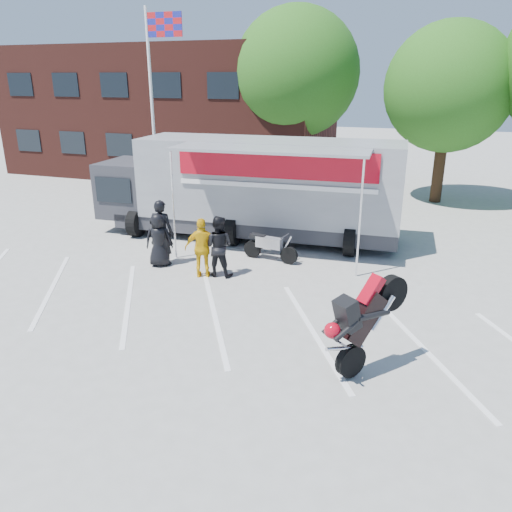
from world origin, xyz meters
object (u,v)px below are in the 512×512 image
Objects in this scene: parked_motorcycle at (270,260)px; spectator_hivis at (203,248)px; spectator_leather_a at (159,240)px; tree_mid at (449,88)px; tree_left at (296,73)px; spectator_leather_c at (218,246)px; flagpole at (156,86)px; stunt_bike_rider at (377,367)px; transporter_truck at (255,237)px; spectator_leather_b at (161,233)px.

spectator_hivis is at bearing 152.12° from parked_motorcycle.
spectator_hivis is at bearing 146.23° from spectator_leather_a.
tree_left is at bearing 171.87° from tree_mid.
spectator_leather_c is (-1.01, -1.66, 0.88)m from parked_motorcycle.
flagpole reaches higher than stunt_bike_rider.
tree_left is at bearing 54.72° from flagpole.
spectator_leather_a reaches higher than stunt_bike_rider.
flagpole is at bearing 148.10° from transporter_truck.
spectator_leather_b is 2.00m from spectator_leather_c.
spectator_leather_b is 1.17× the size of spectator_hivis.
stunt_bike_rider is 7.83m from spectator_leather_b.
flagpole is at bearing 174.73° from stunt_bike_rider.
tree_left is at bearing -106.01° from spectator_hivis.
tree_mid is 14.26m from spectator_leather_b.
tree_mid is 12.08m from parked_motorcycle.
transporter_truck is at bearing 164.15° from stunt_bike_rider.
tree_mid is 11.03m from transporter_truck.
spectator_leather_c reaches higher than parked_motorcycle.
spectator_leather_a is 2.00m from spectator_leather_c.
parked_motorcycle is at bearing -125.80° from spectator_leather_c.
spectator_leather_b is (-6.84, 3.68, 1.00)m from stunt_bike_rider.
flagpole is 3.76× the size of stunt_bike_rider.
spectator_leather_b is at bearing 123.24° from parked_motorcycle.
flagpole reaches higher than spectator_leather_c.
parked_motorcycle is 6.35m from stunt_bike_rider.
spectator_hivis is at bearing -85.99° from tree_left.
parked_motorcycle is (1.25, -2.10, 0.00)m from transporter_truck.
flagpole is 12.31m from tree_mid.
flagpole is 4.32× the size of parked_motorcycle.
spectator_hivis is (-0.14, -3.99, 0.86)m from transporter_truck.
tree_mid is 4.72× the size of spectator_leather_a.
flagpole is 8.51m from spectator_leather_a.
spectator_leather_c is at bearing -116.19° from tree_mid.
tree_mid is at bearing 125.42° from stunt_bike_rider.
parked_motorcycle is at bearing -163.60° from spectator_leather_b.
flagpole is 7.86m from transporter_truck.
spectator_leather_b is at bearing -169.60° from stunt_bike_rider.
spectator_leather_b is (-2.99, -1.37, 1.00)m from parked_motorcycle.
transporter_truck is 8.78m from stunt_bike_rider.
flagpole is 8.32m from spectator_leather_b.
tree_left is at bearing -114.25° from spectator_leather_a.
spectator_leather_a is 0.95× the size of spectator_hivis.
spectator_leather_a is at bearing -119.41° from transporter_truck.
spectator_leather_c reaches higher than spectator_leather_a.
tree_left is 13.38m from spectator_leather_a.
spectator_leather_c is at bearing -50.18° from flagpole.
spectator_leather_c is (2.00, -0.15, 0.07)m from spectator_leather_a.
tree_left is 4.33× the size of spectator_leather_b.
tree_left is at bearing -88.65° from spectator_leather_c.
stunt_bike_rider is at bearing 131.76° from spectator_leather_a.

